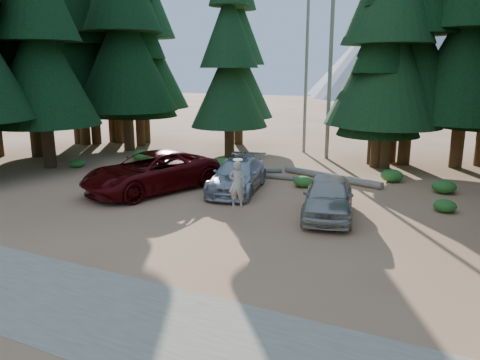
{
  "coord_description": "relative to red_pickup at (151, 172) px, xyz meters",
  "views": [
    {
      "loc": [
        8.7,
        -13.96,
        5.51
      ],
      "look_at": [
        0.82,
        2.08,
        1.25
      ],
      "focal_mm": 35.0,
      "sensor_mm": 36.0,
      "label": 1
    }
  ],
  "objects": [
    {
      "name": "shrub_center_right",
      "position": [
        6.03,
        3.82,
        -0.64
      ],
      "size": [
        0.94,
        0.94,
        0.52
      ],
      "primitive_type": "ellipsoid",
      "color": "#206C25",
      "rests_on": "ground"
    },
    {
      "name": "shrub_far_left",
      "position": [
        -5.05,
        5.8,
        -0.58
      ],
      "size": [
        1.18,
        1.18,
        0.65
      ],
      "primitive_type": "ellipsoid",
      "color": "#206C25",
      "rests_on": "ground"
    },
    {
      "name": "log_left",
      "position": [
        2.24,
        5.39,
        -0.76
      ],
      "size": [
        3.63,
        2.07,
        0.28
      ],
      "primitive_type": "cylinder",
      "rotation": [
        0.0,
        1.57,
        0.48
      ],
      "color": "gray",
      "rests_on": "ground"
    },
    {
      "name": "forest_belt_west",
      "position": [
        -11.31,
        0.96,
        -0.9
      ],
      "size": [
        6.0,
        22.0,
        22.0
      ],
      "primitive_type": null,
      "color": "black",
      "rests_on": "ground"
    },
    {
      "name": "silver_minivan_center",
      "position": [
        3.55,
        1.77,
        -0.17
      ],
      "size": [
        3.05,
        5.33,
        1.45
      ],
      "primitive_type": "imported",
      "rotation": [
        0.0,
        0.0,
        0.21
      ],
      "color": "#ADB1B6",
      "rests_on": "ground"
    },
    {
      "name": "shrub_center_left",
      "position": [
        0.65,
        5.78,
        -0.59
      ],
      "size": [
        1.13,
        1.13,
        0.62
      ],
      "primitive_type": "ellipsoid",
      "color": "#206C25",
      "rests_on": "ground"
    },
    {
      "name": "log_right",
      "position": [
        6.85,
        5.74,
        -0.72
      ],
      "size": [
        5.5,
        2.06,
        0.36
      ],
      "primitive_type": "cylinder",
      "rotation": [
        0.0,
        1.57,
        -0.31
      ],
      "color": "gray",
      "rests_on": "ground"
    },
    {
      "name": "silver_minivan_right",
      "position": [
        8.35,
        -0.12,
        -0.12
      ],
      "size": [
        2.85,
        4.87,
        1.56
      ],
      "primitive_type": "imported",
      "rotation": [
        0.0,
        0.0,
        0.23
      ],
      "color": "#B4ACA0",
      "rests_on": "ground"
    },
    {
      "name": "snag_back",
      "position": [
        2.99,
        12.96,
        4.1
      ],
      "size": [
        0.2,
        0.2,
        10.0
      ],
      "primitive_type": "cylinder",
      "color": "gray",
      "rests_on": "ground"
    },
    {
      "name": "forest_belt_north",
      "position": [
        4.19,
        11.96,
        -0.9
      ],
      "size": [
        36.0,
        7.0,
        22.0
      ],
      "primitive_type": null,
      "color": "black",
      "rests_on": "ground"
    },
    {
      "name": "shrub_far_right",
      "position": [
        12.16,
        5.55,
        -0.61
      ],
      "size": [
        1.07,
        1.07,
        0.59
      ],
      "primitive_type": "ellipsoid",
      "color": "#206C25",
      "rests_on": "ground"
    },
    {
      "name": "log_mid",
      "position": [
        3.71,
        4.72,
        -0.78
      ],
      "size": [
        3.01,
        0.4,
        0.25
      ],
      "primitive_type": "cylinder",
      "rotation": [
        0.0,
        1.57,
        0.05
      ],
      "color": "gray",
      "rests_on": "ground"
    },
    {
      "name": "snag_front",
      "position": [
        4.99,
        11.46,
        5.1
      ],
      "size": [
        0.24,
        0.24,
        12.0
      ],
      "primitive_type": "cylinder",
      "color": "gray",
      "rests_on": "ground"
    },
    {
      "name": "gravel_strip",
      "position": [
        4.19,
        -9.54,
        -0.9
      ],
      "size": [
        26.0,
        3.5,
        0.01
      ],
      "primitive_type": "cube",
      "color": "gray",
      "rests_on": "ground"
    },
    {
      "name": "ground",
      "position": [
        4.19,
        -3.04,
        -0.9
      ],
      "size": [
        160.0,
        160.0,
        0.0
      ],
      "primitive_type": "plane",
      "color": "#9E6843",
      "rests_on": "ground"
    },
    {
      "name": "shrub_left",
      "position": [
        2.59,
        5.18,
        -0.65
      ],
      "size": [
        0.93,
        0.93,
        0.51
      ],
      "primitive_type": "ellipsoid",
      "color": "#206C25",
      "rests_on": "ground"
    },
    {
      "name": "mountain_peak",
      "position": [
        1.61,
        85.19,
        11.8
      ],
      "size": [
        48.0,
        50.0,
        28.0
      ],
      "color": "#95979D",
      "rests_on": "ground"
    },
    {
      "name": "frisbee_player",
      "position": [
        5.19,
        -1.56,
        0.34
      ],
      "size": [
        0.73,
        0.55,
        1.87
      ],
      "rotation": [
        0.0,
        0.0,
        3.34
      ],
      "color": "beige",
      "rests_on": "ground"
    },
    {
      "name": "red_pickup",
      "position": [
        0.0,
        0.0,
        0.0
      ],
      "size": [
        4.91,
        7.1,
        1.8
      ],
      "primitive_type": "imported",
      "rotation": [
        0.0,
        0.0,
        -0.33
      ],
      "color": "#500607",
      "rests_on": "ground"
    },
    {
      "name": "shrub_edge_east",
      "position": [
        12.36,
        2.46,
        -0.66
      ],
      "size": [
        0.88,
        0.88,
        0.49
      ],
      "primitive_type": "ellipsoid",
      "color": "#206C25",
      "rests_on": "ground"
    },
    {
      "name": "shrub_right",
      "position": [
        9.68,
        6.8,
        -0.6
      ],
      "size": [
        1.1,
        1.1,
        0.61
      ],
      "primitive_type": "ellipsoid",
      "color": "#206C25",
      "rests_on": "ground"
    },
    {
      "name": "shrub_edge_west",
      "position": [
        -7.06,
        2.46,
        -0.65
      ],
      "size": [
        0.9,
        0.9,
        0.5
      ],
      "primitive_type": "ellipsoid",
      "color": "#206C25",
      "rests_on": "ground"
    }
  ]
}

